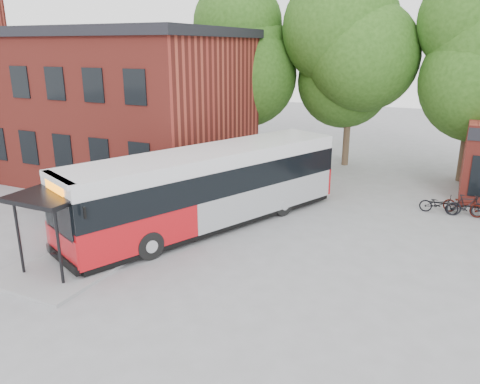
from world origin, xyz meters
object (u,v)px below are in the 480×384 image
at_px(bus_shelter, 89,218).
at_px(bicycle_0, 439,204).
at_px(bicycle_1, 467,206).
at_px(city_bus, 210,188).
at_px(bicycle_2, 463,205).

bearing_deg(bus_shelter, bicycle_0, 41.81).
bearing_deg(bicycle_1, city_bus, 107.56).
bearing_deg(bus_shelter, bicycle_1, 39.28).
xyz_separation_m(city_bus, bicycle_2, (10.04, 6.19, -1.21)).
bearing_deg(bicycle_1, bus_shelter, 116.48).
height_order(bus_shelter, city_bus, city_bus).
bearing_deg(city_bus, bicycle_2, 55.26).
bearing_deg(bicycle_2, bicycle_1, -132.71).
distance_m(city_bus, bicycle_2, 11.85).
xyz_separation_m(bicycle_0, bicycle_2, (1.04, 0.30, 0.03)).
bearing_deg(bicycle_1, bicycle_0, 80.59).
bearing_deg(bus_shelter, city_bus, 59.54).
bearing_deg(bus_shelter, bicycle_2, 40.18).
bearing_deg(city_bus, bicycle_1, 53.97).
height_order(city_bus, bicycle_2, city_bus).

